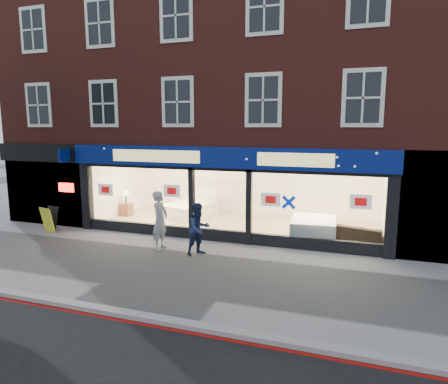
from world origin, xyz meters
The scene contains 12 objects.
ground centered at (0.00, 0.00, 0.00)m, with size 120.00×120.00×0.00m, color gray.
kerb_line centered at (0.00, -3.10, 0.01)m, with size 60.00×0.10×0.01m, color #8C0A07.
kerb_stone centered at (0.00, -2.90, 0.06)m, with size 60.00×0.25×0.12m, color gray.
showroom_floor centered at (0.00, 5.25, 0.05)m, with size 11.00×4.50×0.10m, color tan.
building centered at (-0.02, 6.93, 6.67)m, with size 19.00×8.26×10.30m.
display_bed centered at (-2.45, 5.85, 0.43)m, with size 2.27×2.50×1.16m.
bedside_table centered at (-5.10, 5.13, 0.38)m, with size 0.45×0.45×0.55m, color brown.
mattress_stack centered at (3.10, 4.00, 0.47)m, with size 1.62×1.98×0.74m.
sofa centered at (4.60, 3.99, 0.41)m, with size 2.15×0.84×0.63m, color black.
a_board centered at (-6.54, 2.10, 0.49)m, with size 0.64×0.41×0.98m, color yellow.
pedestrian_grey centered at (-1.53, 1.57, 0.96)m, with size 0.70×0.46×1.92m, color #9C9FA3.
pedestrian_blue centered at (-0.12, 1.46, 0.82)m, with size 0.80×0.62×1.65m, color #192647.
Camera 1 is at (4.58, -9.68, 3.96)m, focal length 32.00 mm.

